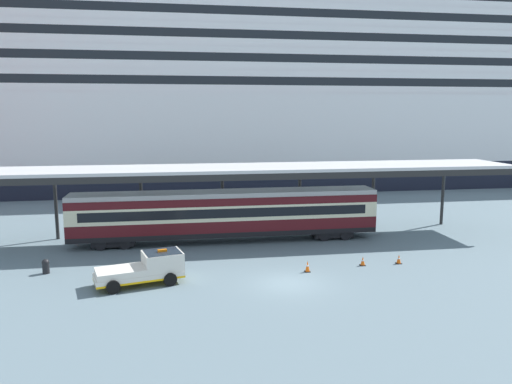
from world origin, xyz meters
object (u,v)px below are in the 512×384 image
(service_truck, at_px, (147,268))
(quay_bollard, at_px, (46,266))
(cruise_ship, at_px, (198,98))
(traffic_cone_near, at_px, (363,261))
(traffic_cone_far, at_px, (399,259))
(train_carriage, at_px, (226,213))
(traffic_cone_mid, at_px, (308,266))

(service_truck, distance_m, quay_bollard, 7.24)
(cruise_ship, bearing_deg, quay_bollard, -106.46)
(traffic_cone_near, bearing_deg, quay_bollard, 175.41)
(traffic_cone_near, relative_size, traffic_cone_far, 0.97)
(train_carriage, distance_m, traffic_cone_mid, 9.79)
(traffic_cone_near, bearing_deg, train_carriage, 137.65)
(traffic_cone_near, height_order, traffic_cone_far, traffic_cone_far)
(cruise_ship, height_order, quay_bollard, cruise_ship)
(traffic_cone_far, xyz_separation_m, quay_bollard, (-23.46, 1.67, 0.20))
(traffic_cone_mid, relative_size, quay_bollard, 0.78)
(quay_bollard, bearing_deg, service_truck, -23.96)
(cruise_ship, height_order, train_carriage, cruise_ship)
(train_carriage, bearing_deg, quay_bollard, -153.66)
(cruise_ship, xyz_separation_m, traffic_cone_near, (9.02, -41.73, -11.97))
(traffic_cone_mid, height_order, traffic_cone_far, traffic_cone_mid)
(cruise_ship, relative_size, traffic_cone_far, 261.39)
(quay_bollard, bearing_deg, cruise_ship, 73.54)
(train_carriage, xyz_separation_m, traffic_cone_mid, (4.46, -8.49, -1.94))
(train_carriage, distance_m, quay_bollard, 13.87)
(service_truck, relative_size, traffic_cone_mid, 7.42)
(traffic_cone_mid, distance_m, quay_bollard, 16.95)
(traffic_cone_mid, relative_size, traffic_cone_far, 1.16)
(cruise_ship, bearing_deg, traffic_cone_far, -74.43)
(service_truck, bearing_deg, traffic_cone_mid, 3.07)
(traffic_cone_far, bearing_deg, cruise_ship, 105.57)
(cruise_ship, bearing_deg, traffic_cone_near, -77.80)
(cruise_ship, height_order, traffic_cone_near, cruise_ship)
(traffic_cone_far, bearing_deg, traffic_cone_mid, -173.85)
(cruise_ship, bearing_deg, train_carriage, -89.17)
(service_truck, xyz_separation_m, traffic_cone_near, (14.25, 1.26, -0.68))
(traffic_cone_mid, bearing_deg, traffic_cone_near, 9.98)
(cruise_ship, xyz_separation_m, train_carriage, (0.49, -33.95, -9.96))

